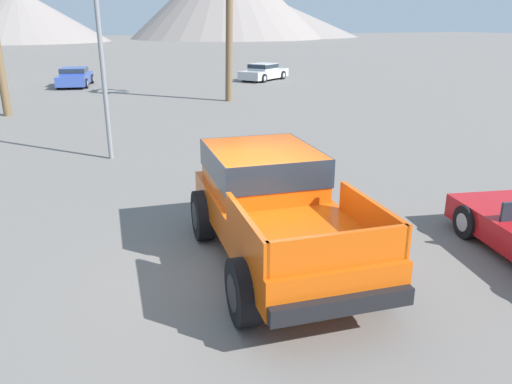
{
  "coord_description": "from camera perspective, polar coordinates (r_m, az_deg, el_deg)",
  "views": [
    {
      "loc": [
        -2.93,
        -7.23,
        4.06
      ],
      "look_at": [
        0.49,
        0.88,
        1.04
      ],
      "focal_mm": 35.0,
      "sensor_mm": 36.0,
      "label": 1
    }
  ],
  "objects": [
    {
      "name": "ground_plane",
      "position": [
        8.79,
        -0.71,
        -8.57
      ],
      "size": [
        320.0,
        320.0,
        0.0
      ],
      "primitive_type": "plane",
      "color": "slate"
    },
    {
      "name": "distant_mountain_range",
      "position": [
        132.15,
        -17.72,
        19.44
      ],
      "size": [
        148.67,
        71.01,
        21.56
      ],
      "color": "gray",
      "rests_on": "ground_plane"
    },
    {
      "name": "parked_car_blue",
      "position": [
        35.82,
        -19.99,
        12.29
      ],
      "size": [
        2.7,
        4.73,
        1.22
      ],
      "rotation": [
        0.0,
        0.0,
        6.06
      ],
      "color": "#334C9E",
      "rests_on": "ground_plane"
    },
    {
      "name": "parked_car_silver",
      "position": [
        37.27,
        0.88,
        13.58
      ],
      "size": [
        4.49,
        3.82,
        1.2
      ],
      "rotation": [
        0.0,
        0.0,
        5.31
      ],
      "color": "#B7BABF",
      "rests_on": "ground_plane"
    },
    {
      "name": "orange_pickup_truck",
      "position": [
        8.76,
        1.85,
        -0.96
      ],
      "size": [
        2.83,
        5.34,
        1.88
      ],
      "rotation": [
        0.0,
        0.0,
        -0.11
      ],
      "color": "#CC4C0C",
      "rests_on": "ground_plane"
    },
    {
      "name": "street_lamp_post",
      "position": [
        15.77,
        -17.71,
        19.18
      ],
      "size": [
        0.9,
        0.24,
        7.2
      ],
      "color": "slate",
      "rests_on": "ground_plane"
    }
  ]
}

